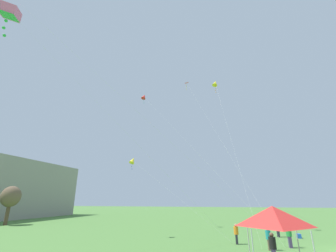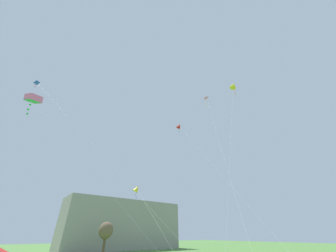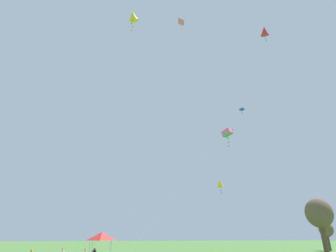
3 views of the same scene
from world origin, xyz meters
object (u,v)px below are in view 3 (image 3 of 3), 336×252
object	(u,v)px
kite_yellow_diamond_1	(133,16)
kite_pink_box_4	(228,133)
kite_red_diamond_3	(264,31)
festival_tent	(102,236)
kite_yellow_diamond_5	(220,184)
kite_pink_delta_0	(179,28)
kite_blue_delta_2	(240,111)

from	to	relation	value
kite_yellow_diamond_1	kite_pink_box_4	size ratio (longest dim) A/B	1.11
kite_yellow_diamond_1	kite_red_diamond_3	distance (m)	11.79
kite_red_diamond_3	festival_tent	bearing A→B (deg)	-143.17
festival_tent	kite_yellow_diamond_5	xyz separation A→B (m)	(10.68, 12.20, 4.98)
kite_yellow_diamond_5	kite_yellow_diamond_1	bearing A→B (deg)	-49.83
kite_pink_box_4	kite_yellow_diamond_5	bearing A→B (deg)	-26.76
kite_pink_box_4	kite_yellow_diamond_5	xyz separation A→B (m)	(12.48, -6.29, -10.57)
kite_yellow_diamond_1	kite_pink_box_4	distance (m)	26.03
kite_yellow_diamond_5	kite_red_diamond_3	bearing A→B (deg)	14.52
kite_red_diamond_3	kite_yellow_diamond_5	world-z (taller)	kite_red_diamond_3
kite_red_diamond_3	kite_pink_box_4	distance (m)	21.50
festival_tent	kite_yellow_diamond_5	world-z (taller)	kite_yellow_diamond_5
kite_pink_delta_0	kite_yellow_diamond_1	bearing A→B (deg)	-80.05
festival_tent	kite_yellow_diamond_5	bearing A→B (deg)	48.80
kite_yellow_diamond_1	kite_blue_delta_2	bearing A→B (deg)	138.39
kite_blue_delta_2	kite_pink_box_4	xyz separation A→B (m)	(0.60, -2.94, -4.48)
kite_pink_box_4	kite_yellow_diamond_1	bearing A→B (deg)	-37.63
kite_pink_delta_0	kite_red_diamond_3	distance (m)	7.71
kite_pink_delta_0	kite_yellow_diamond_5	bearing A→B (deg)	143.73
kite_pink_delta_0	kite_pink_box_4	bearing A→B (deg)	149.50
festival_tent	kite_pink_box_4	bearing A→B (deg)	95.58
kite_blue_delta_2	kite_yellow_diamond_5	xyz separation A→B (m)	(13.09, -9.24, -15.05)
festival_tent	kite_yellow_diamond_5	distance (m)	16.96
kite_yellow_diamond_1	kite_red_diamond_3	bearing A→B (deg)	87.50
kite_pink_delta_0	kite_blue_delta_2	xyz separation A→B (m)	(-20.41, 14.61, 2.36)
festival_tent	kite_pink_box_4	xyz separation A→B (m)	(-1.81, 18.49, 15.55)
kite_yellow_diamond_1	kite_pink_box_4	bearing A→B (deg)	142.37
kite_pink_delta_0	kite_yellow_diamond_5	distance (m)	15.61
kite_pink_delta_0	kite_blue_delta_2	distance (m)	25.21
kite_yellow_diamond_1	kite_pink_delta_0	bearing A→B (deg)	99.95
kite_pink_delta_0	kite_blue_delta_2	bearing A→B (deg)	144.41
festival_tent	kite_pink_box_4	world-z (taller)	kite_pink_box_4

